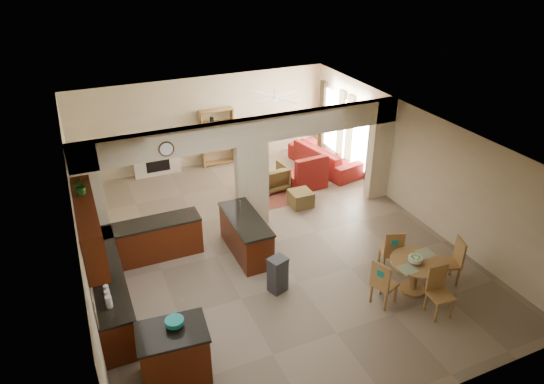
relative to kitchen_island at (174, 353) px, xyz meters
name	(u,v)px	position (x,y,z in m)	size (l,w,h in m)	color
floor	(268,244)	(2.93, 2.95, -0.49)	(10.00, 10.00, 0.00)	#7B6A55
ceiling	(268,133)	(2.93, 2.95, 2.31)	(10.00, 10.00, 0.00)	white
wall_back	(204,122)	(2.93, 7.95, 0.91)	(8.00, 8.00, 0.00)	beige
wall_front	(408,345)	(2.93, -2.05, 0.91)	(8.00, 8.00, 0.00)	beige
wall_left	(80,230)	(-1.07, 2.95, 0.91)	(10.00, 10.00, 0.00)	beige
wall_right	(413,162)	(6.93, 2.95, 0.91)	(10.00, 10.00, 0.00)	beige
partition_left_pier	(91,204)	(-0.77, 3.95, 0.91)	(0.60, 0.25, 2.80)	beige
partition_center_pier	(252,185)	(2.93, 3.95, 0.61)	(0.80, 0.25, 2.20)	beige
partition_right_pier	(380,150)	(6.63, 3.95, 0.91)	(0.60, 0.25, 2.80)	beige
partition_header	(251,131)	(2.93, 3.95, 2.01)	(8.00, 0.25, 0.60)	beige
kitchen_counter	(127,267)	(-0.33, 2.70, -0.02)	(2.52, 3.29, 1.48)	#3C1706
upper_cabinets	(89,226)	(-0.89, 2.15, 1.43)	(0.35, 2.40, 0.90)	#3C1706
peninsula	(246,235)	(2.33, 2.83, -0.03)	(0.70, 1.85, 0.91)	#3C1706
wall_clock	(166,149)	(0.93, 3.80, 1.96)	(0.34, 0.34, 0.03)	#4B2F19
rug	(278,195)	(4.13, 5.05, -0.48)	(1.60, 1.30, 0.01)	brown
fireplace	(156,156)	(1.33, 7.78, 0.13)	(1.60, 0.35, 1.20)	beige
shelving_unit	(218,137)	(3.28, 7.77, 0.41)	(1.00, 0.32, 1.80)	olive
window_a	(361,138)	(6.90, 5.25, 0.71)	(0.02, 0.90, 1.90)	white
window_b	(332,120)	(6.90, 6.95, 0.71)	(0.02, 0.90, 1.90)	white
glazed_door	(346,134)	(6.90, 6.10, 0.56)	(0.02, 0.70, 2.10)	white
drape_a_left	(372,146)	(6.86, 4.65, 0.71)	(0.10, 0.28, 2.30)	#46271C
drape_a_right	(349,132)	(6.86, 5.85, 0.71)	(0.10, 0.28, 2.30)	#46271C
drape_b_left	(341,127)	(6.86, 6.35, 0.71)	(0.10, 0.28, 2.30)	#46271C
drape_b_right	(322,115)	(6.86, 7.55, 0.71)	(0.10, 0.28, 2.30)	#46271C
ceiling_fan	(275,97)	(4.43, 5.95, 2.07)	(1.00, 1.00, 0.10)	white
kitchen_island	(174,353)	(0.00, 0.00, 0.00)	(1.19, 0.90, 0.97)	#3C1706
teal_bowl	(175,323)	(0.08, 0.08, 0.56)	(0.30, 0.30, 0.14)	#13857E
trash_can	(278,276)	(2.44, 1.31, -0.13)	(0.34, 0.29, 0.73)	#2E2E31
dining_table	(415,271)	(5.00, 0.20, 0.00)	(1.06, 1.06, 0.72)	olive
fruit_bowl	(415,260)	(4.93, 0.18, 0.31)	(0.29, 0.29, 0.15)	#60A723
sofa	(325,157)	(6.23, 6.13, -0.12)	(1.00, 2.56, 0.75)	maroon
chaise	(306,179)	(5.12, 5.26, -0.29)	(1.01, 0.83, 0.41)	maroon
armchair	(272,178)	(4.15, 5.48, -0.13)	(0.77, 0.79, 0.72)	maroon
ottoman	(301,198)	(4.47, 4.30, -0.28)	(0.57, 0.57, 0.42)	maroon
plant	(80,185)	(-0.89, 2.56, 2.06)	(0.32, 0.28, 0.36)	#1E4713
chair_north	(392,250)	(4.94, 0.92, 0.07)	(0.54, 0.54, 1.02)	olive
chair_east	(453,259)	(5.90, 0.13, 0.07)	(0.53, 0.53, 1.02)	olive
chair_south	(439,289)	(4.98, -0.50, 0.07)	(0.45, 0.45, 1.02)	olive
chair_west	(383,282)	(4.12, 0.09, 0.07)	(0.54, 0.54, 1.02)	olive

